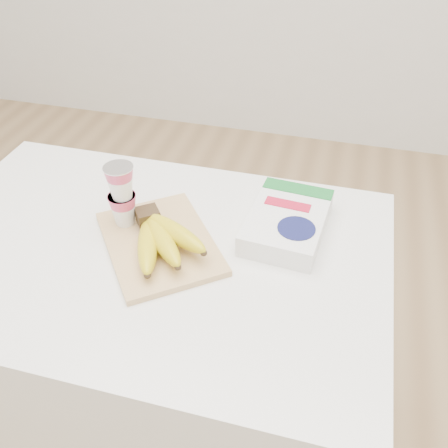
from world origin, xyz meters
name	(u,v)px	position (x,y,z in m)	size (l,w,h in m)	color
table	(161,358)	(0.00, 0.00, 0.39)	(1.03, 0.69, 0.77)	white
cutting_board	(159,243)	(0.02, 0.02, 0.78)	(0.22, 0.30, 0.01)	#E2C27C
bananas	(161,238)	(0.04, -0.01, 0.82)	(0.21, 0.22, 0.07)	#382816
yogurt_stack	(122,194)	(-0.07, 0.05, 0.87)	(0.07, 0.07, 0.15)	white
cereal_box	(287,222)	(0.28, 0.14, 0.80)	(0.18, 0.25, 0.05)	white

